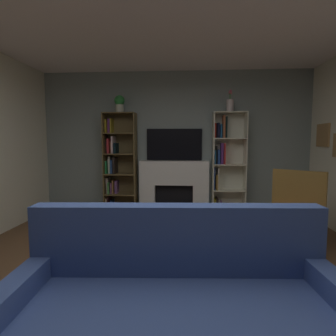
{
  "coord_description": "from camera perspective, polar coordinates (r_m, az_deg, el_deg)",
  "views": [
    {
      "loc": [
        0.25,
        -2.4,
        1.38
      ],
      "look_at": [
        0.0,
        1.17,
        1.04
      ],
      "focal_mm": 29.55,
      "sensor_mm": 36.0,
      "label": 1
    }
  ],
  "objects": [
    {
      "name": "tv",
      "position": [
        5.3,
        1.31,
        4.86
      ],
      "size": [
        1.05,
        0.06,
        0.6
      ],
      "primitive_type": "cube",
      "color": "black",
      "rests_on": "fireplace"
    },
    {
      "name": "coffee_table",
      "position": [
        2.55,
        2.63,
        -18.18
      ],
      "size": [
        0.8,
        0.44,
        0.42
      ],
      "color": "brown",
      "rests_on": "ground_plane"
    },
    {
      "name": "fireplace",
      "position": [
        5.29,
        1.25,
        -3.79
      ],
      "size": [
        1.41,
        0.51,
        1.02
      ],
      "color": "white",
      "rests_on": "ground_plane"
    },
    {
      "name": "potted_plant",
      "position": [
        5.38,
        -9.96,
        13.05
      ],
      "size": [
        0.19,
        0.19,
        0.32
      ],
      "color": "beige",
      "rests_on": "bookshelf_left"
    },
    {
      "name": "vase_with_flowers",
      "position": [
        5.28,
        12.68,
        12.64
      ],
      "size": [
        0.13,
        0.13,
        0.4
      ],
      "color": "beige",
      "rests_on": "bookshelf_right"
    },
    {
      "name": "armchair",
      "position": [
        3.97,
        24.27,
        -7.63
      ],
      "size": [
        0.93,
        0.93,
        1.0
      ],
      "color": "brown",
      "rests_on": "ground_plane"
    },
    {
      "name": "wall_back_accent",
      "position": [
        5.36,
        1.34,
        5.15
      ],
      "size": [
        5.19,
        0.06,
        2.71
      ],
      "primitive_type": "cube",
      "color": "gray",
      "rests_on": "ground_plane"
    },
    {
      "name": "couch",
      "position": [
        1.91,
        1.91,
        -28.51
      ],
      "size": [
        2.03,
        0.93,
        0.94
      ],
      "color": "#3A5392",
      "rests_on": "ground_plane"
    },
    {
      "name": "bookshelf_right",
      "position": [
        5.28,
        11.64,
        0.83
      ],
      "size": [
        0.6,
        0.32,
        1.92
      ],
      "color": "silver",
      "rests_on": "ground_plane"
    },
    {
      "name": "bookshelf_left",
      "position": [
        5.39,
        -10.4,
        0.68
      ],
      "size": [
        0.6,
        0.33,
        1.92
      ],
      "color": "brown",
      "rests_on": "ground_plane"
    },
    {
      "name": "ground_plane",
      "position": [
        2.78,
        -1.85,
        -24.31
      ],
      "size": [
        7.02,
        7.02,
        0.0
      ],
      "primitive_type": "plane",
      "color": "brown"
    }
  ]
}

